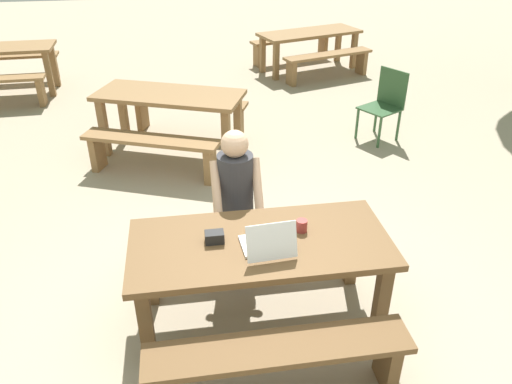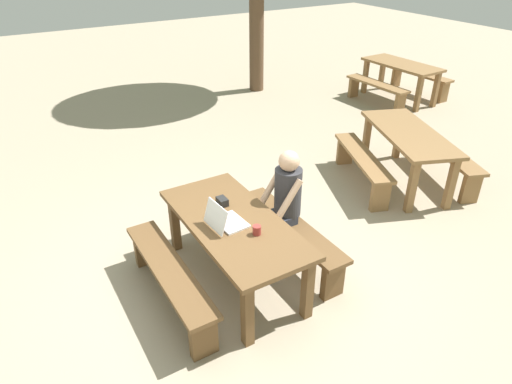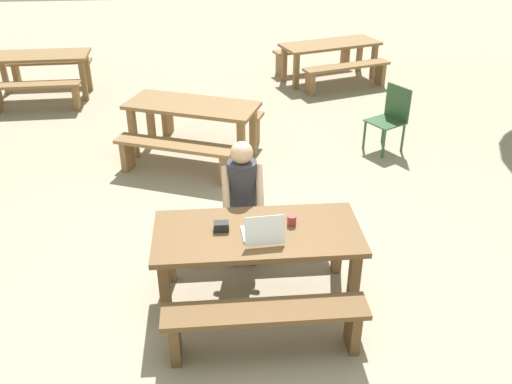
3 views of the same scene
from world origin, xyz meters
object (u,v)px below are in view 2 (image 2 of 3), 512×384
coffee_mug (257,230)px  person_seated (285,197)px  picnic_table_front (234,229)px  picnic_table_mid (401,70)px  small_pouch (222,201)px  laptop (225,220)px  picnic_table_rear (408,140)px

coffee_mug → person_seated: 0.71m
person_seated → coffee_mug: bearing=-55.7°
picnic_table_front → picnic_table_mid: picnic_table_mid is taller
coffee_mug → small_pouch: bearing=-176.6°
small_pouch → person_seated: person_seated is taller
laptop → person_seated: size_ratio=0.28×
picnic_table_mid → picnic_table_rear: size_ratio=0.88×
laptop → coffee_mug: 0.34m
picnic_table_front → laptop: (0.03, -0.11, 0.17)m
laptop → small_pouch: 0.38m
picnic_table_mid → laptop: bearing=-62.6°
picnic_table_front → laptop: laptop is taller
picnic_table_front → person_seated: person_seated is taller
picnic_table_mid → coffee_mug: bearing=-59.7°
small_pouch → picnic_table_mid: small_pouch is taller
person_seated → picnic_table_rear: 2.49m
picnic_table_front → picnic_table_rear: bearing=101.2°
laptop → coffee_mug: size_ratio=3.97×
picnic_table_rear → person_seated: bearing=-55.9°
laptop → person_seated: bearing=-85.3°
picnic_table_front → person_seated: 0.68m
picnic_table_front → small_pouch: small_pouch is taller
laptop → person_seated: (-0.12, 0.77, -0.05)m
laptop → picnic_table_mid: bearing=-64.8°
coffee_mug → picnic_table_front: bearing=-166.1°
coffee_mug → picnic_table_mid: 6.73m
person_seated → picnic_table_mid: person_seated is taller
picnic_table_front → coffee_mug: 0.35m
picnic_table_mid → person_seated: bearing=-60.0°
laptop → picnic_table_mid: (-3.31, 5.89, -0.15)m
picnic_table_mid → picnic_table_front: bearing=-62.3°
picnic_table_front → picnic_table_rear: (-0.61, 3.09, 0.03)m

